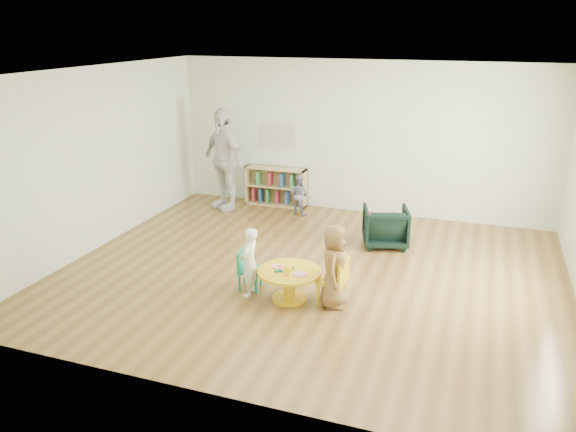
% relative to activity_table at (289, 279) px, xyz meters
% --- Properties ---
extents(room, '(7.10, 7.00, 2.80)m').
position_rel_activity_table_xyz_m(room, '(0.03, 0.89, 1.61)').
color(room, brown).
rests_on(room, ground).
extents(activity_table, '(0.82, 0.82, 0.45)m').
position_rel_activity_table_xyz_m(activity_table, '(0.00, 0.00, 0.00)').
color(activity_table, gold).
rests_on(activity_table, ground).
extents(kid_chair_left, '(0.32, 0.32, 0.54)m').
position_rel_activity_table_xyz_m(kid_chair_left, '(-0.64, 0.11, 0.01)').
color(kid_chair_left, '#188564').
rests_on(kid_chair_left, ground).
extents(kid_chair_right, '(0.37, 0.37, 0.62)m').
position_rel_activity_table_xyz_m(kid_chair_right, '(0.59, 0.09, 0.05)').
color(kid_chair_right, gold).
rests_on(kid_chair_right, ground).
extents(bookshelf, '(1.20, 0.30, 0.75)m').
position_rel_activity_table_xyz_m(bookshelf, '(-1.60, 3.75, 0.08)').
color(bookshelf, tan).
rests_on(bookshelf, ground).
extents(alphabet_poster, '(0.74, 0.01, 0.54)m').
position_rel_activity_table_xyz_m(alphabet_poster, '(-1.58, 3.87, 1.07)').
color(alphabet_poster, silver).
rests_on(alphabet_poster, ground).
extents(armchair, '(0.85, 0.87, 0.64)m').
position_rel_activity_table_xyz_m(armchair, '(0.83, 2.28, 0.04)').
color(armchair, black).
rests_on(armchair, ground).
extents(child_left, '(0.24, 0.35, 0.93)m').
position_rel_activity_table_xyz_m(child_left, '(-0.53, -0.04, 0.18)').
color(child_left, white).
rests_on(child_left, ground).
extents(child_right, '(0.40, 0.56, 1.08)m').
position_rel_activity_table_xyz_m(child_right, '(0.58, 0.03, 0.25)').
color(child_right, orange).
rests_on(child_right, ground).
extents(toddler, '(0.44, 0.38, 0.76)m').
position_rel_activity_table_xyz_m(toddler, '(-0.98, 3.33, 0.10)').
color(toddler, '#18203C').
rests_on(toddler, ground).
extents(adult_caretaker, '(1.22, 0.96, 1.93)m').
position_rel_activity_table_xyz_m(adult_caretaker, '(-2.44, 3.20, 0.68)').
color(adult_caretaker, silver).
rests_on(adult_caretaker, ground).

